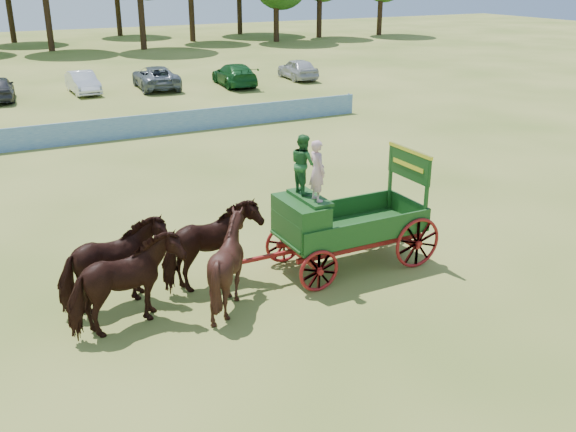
{
  "coord_description": "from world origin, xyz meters",
  "views": [
    {
      "loc": [
        -7.33,
        -11.69,
        7.46
      ],
      "look_at": [
        0.0,
        2.5,
        1.3
      ],
      "focal_mm": 40.0,
      "sensor_mm": 36.0,
      "label": 1
    }
  ],
  "objects": [
    {
      "name": "sponsor_banner",
      "position": [
        -1.0,
        18.0,
        0.53
      ],
      "size": [
        26.0,
        0.08,
        1.05
      ],
      "primitive_type": "cube",
      "color": "#1C5199",
      "rests_on": "ground"
    },
    {
      "name": "ground",
      "position": [
        0.0,
        0.0,
        0.0
      ],
      "size": [
        160.0,
        160.0,
        0.0
      ],
      "primitive_type": "plane",
      "color": "#A09748",
      "rests_on": "ground"
    },
    {
      "name": "farm_dray",
      "position": [
        0.62,
        1.52,
        1.61
      ],
      "size": [
        6.0,
        2.0,
        3.67
      ],
      "color": "maroon",
      "rests_on": "ground"
    },
    {
      "name": "horse_lead_left",
      "position": [
        -4.75,
        0.95,
        1.07
      ],
      "size": [
        2.74,
        1.76,
        2.13
      ],
      "primitive_type": "imported",
      "rotation": [
        0.0,
        0.0,
        1.83
      ],
      "color": "black",
      "rests_on": "ground"
    },
    {
      "name": "horse_wheel_right",
      "position": [
        -2.35,
        2.05,
        1.07
      ],
      "size": [
        2.72,
        1.7,
        2.13
      ],
      "primitive_type": "imported",
      "rotation": [
        0.0,
        0.0,
        1.8
      ],
      "color": "black",
      "rests_on": "ground"
    },
    {
      "name": "horse_wheel_left",
      "position": [
        -2.35,
        0.95,
        1.07
      ],
      "size": [
        2.24,
        2.07,
        2.14
      ],
      "primitive_type": "imported",
      "rotation": [
        0.0,
        0.0,
        1.77
      ],
      "color": "black",
      "rests_on": "ground"
    },
    {
      "name": "horse_lead_right",
      "position": [
        -4.75,
        2.05,
        1.07
      ],
      "size": [
        2.71,
        1.65,
        2.13
      ],
      "primitive_type": "imported",
      "rotation": [
        0.0,
        0.0,
        1.78
      ],
      "color": "black",
      "rests_on": "ground"
    },
    {
      "name": "parked_cars",
      "position": [
        -4.97,
        30.15,
        0.76
      ],
      "size": [
        42.85,
        7.41,
        1.64
      ],
      "color": "silver",
      "rests_on": "ground"
    }
  ]
}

